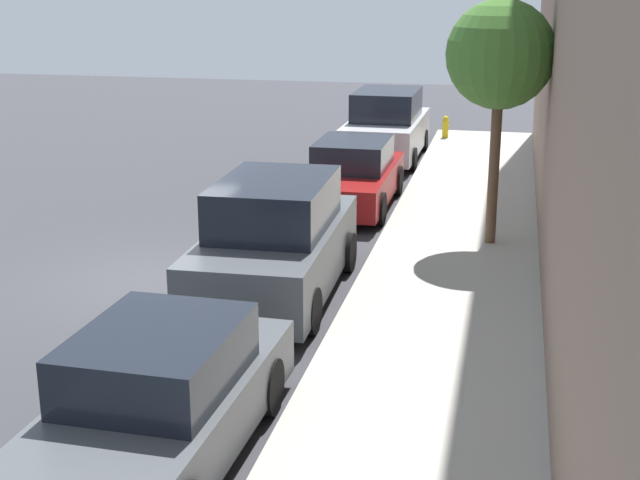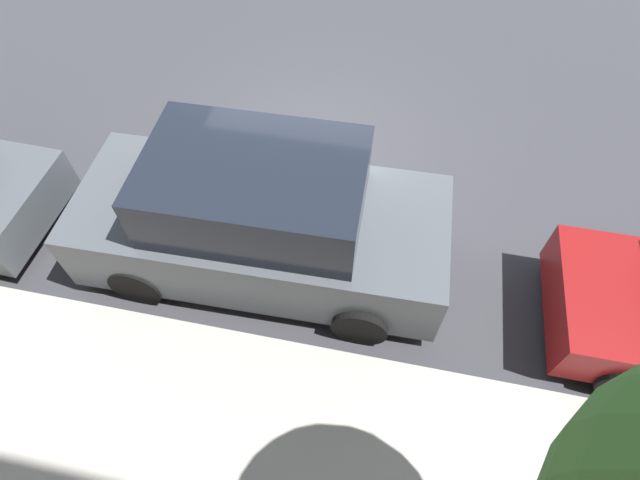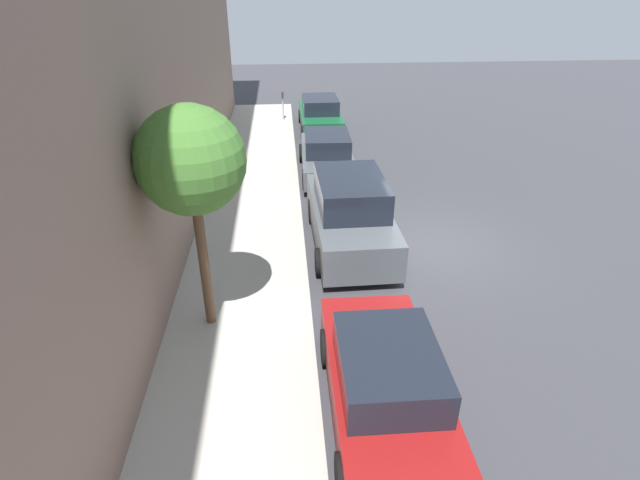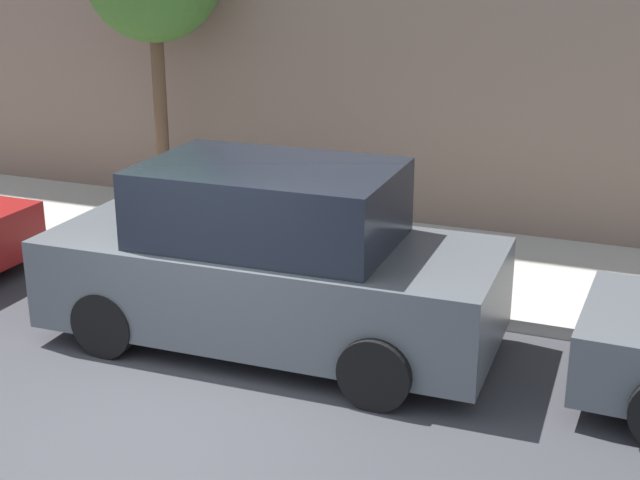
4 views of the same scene
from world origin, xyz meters
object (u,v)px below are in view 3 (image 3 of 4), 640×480
object	(u,v)px
parked_suv_third	(350,214)
parked_sedan_fourth	(386,385)
parked_sedan_second	(327,155)
street_tree	(191,162)
parked_sedan_nearest	(320,115)
parking_meter_near	(283,102)

from	to	relation	value
parked_suv_third	parked_sedan_fourth	world-z (taller)	parked_suv_third
parked_sedan_second	parked_sedan_fourth	xyz separation A→B (m)	(0.02, 11.50, -0.00)
parked_sedan_fourth	parked_suv_third	bearing A→B (deg)	-91.67
parked_sedan_second	parked_suv_third	bearing A→B (deg)	91.61
parked_suv_third	street_tree	world-z (taller)	street_tree
parked_sedan_nearest	parking_meter_near	distance (m)	2.23
parked_sedan_second	parked_suv_third	distance (m)	5.42
parked_sedan_nearest	parked_sedan_second	distance (m)	5.75
parked_sedan_nearest	street_tree	distance (m)	15.23
parked_sedan_second	parked_suv_third	world-z (taller)	parked_suv_third
parked_sedan_nearest	street_tree	world-z (taller)	street_tree
parked_suv_third	street_tree	distance (m)	5.53
parked_sedan_second	street_tree	xyz separation A→B (m)	(3.24, 8.79, 2.98)
parked_sedan_fourth	parking_meter_near	bearing A→B (deg)	-85.36
parked_sedan_nearest	parked_sedan_fourth	distance (m)	17.24
parked_sedan_nearest	parked_suv_third	bearing A→B (deg)	89.83
parking_meter_near	parked_suv_third	bearing A→B (deg)	97.66
parking_meter_near	parked_sedan_nearest	bearing A→B (deg)	141.06
parked_suv_third	parking_meter_near	world-z (taller)	parked_suv_third
parked_sedan_fourth	parked_sedan_second	bearing A→B (deg)	-90.12
parked_sedan_fourth	street_tree	bearing A→B (deg)	-40.07
parked_suv_third	parked_sedan_fourth	xyz separation A→B (m)	(0.18, 6.08, -0.21)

